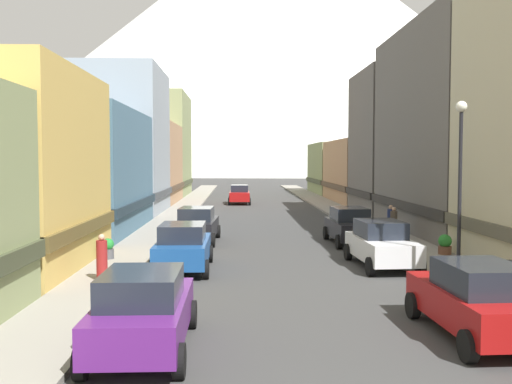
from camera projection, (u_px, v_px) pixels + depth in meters
The scene contains 25 objects.
sidewalk_left at pixel (174, 218), 40.45m from camera, with size 2.50×100.00×0.15m, color gray.
sidewalk_right at pixel (350, 217), 40.85m from camera, with size 2.50×100.00×0.15m, color gray.
storefront_left_2 at pixel (77, 174), 32.52m from camera, with size 6.96×12.25×6.95m.
storefront_left_3 at pixel (101, 144), 43.75m from camera, with size 9.56×9.57×11.01m.
storefront_left_4 at pixel (141, 165), 54.31m from camera, with size 7.04×10.99×7.51m.
storefront_left_5 at pixel (150, 147), 65.54m from camera, with size 8.80×11.65×11.54m.
storefront_right_2 at pixel (480, 134), 32.18m from camera, with size 8.95×13.61×11.58m.
storefront_right_3 at pixel (422, 145), 43.96m from camera, with size 10.05×8.86×10.83m.
storefront_right_4 at pixel (374, 173), 55.74m from camera, with size 8.28×13.91×6.03m.
storefront_right_5 at pixel (341, 170), 69.87m from camera, with size 7.01×13.34×6.15m.
car_left_0 at pixel (143, 310), 12.39m from camera, with size 2.09×4.41×1.78m.
car_left_1 at pixel (183, 247), 21.49m from camera, with size 2.07×4.41×1.78m.
car_left_2 at pixel (197, 225), 28.81m from camera, with size 2.24×4.48×1.78m.
car_right_0 at pixel (477, 300), 13.35m from camera, with size 2.21×4.47×1.78m.
car_right_1 at pixel (381, 244), 22.23m from camera, with size 2.25×4.49×1.78m.
car_right_2 at pixel (350, 226), 28.38m from camera, with size 2.16×4.45×1.78m.
car_driving_0 at pixel (239, 194), 54.01m from camera, with size 2.06×4.40×1.78m.
trash_bin_right at pixel (510, 277), 17.10m from camera, with size 0.59×0.59×0.98m.
potted_plant_0 at pixel (445, 244), 24.30m from camera, with size 0.56×0.56×0.85m.
potted_plant_1 at pixel (108, 249), 23.20m from camera, with size 0.48×0.48×0.83m.
pedestrian_0 at pixel (102, 259), 18.99m from camera, with size 0.36×0.36×1.55m.
pedestrian_1 at pixel (391, 222), 30.12m from camera, with size 0.36×0.36×1.63m.
pedestrian_2 at pixel (394, 224), 29.51m from camera, with size 0.36×0.36×1.58m.
streetlamp_right at pixel (460, 165), 18.34m from camera, with size 0.36×0.36×5.86m.
mountain_backdrop at pixel (276, 40), 262.41m from camera, with size 274.37×274.37×117.30m, color silver.
Camera 1 is at (-1.76, -5.45, 4.14)m, focal length 40.38 mm.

